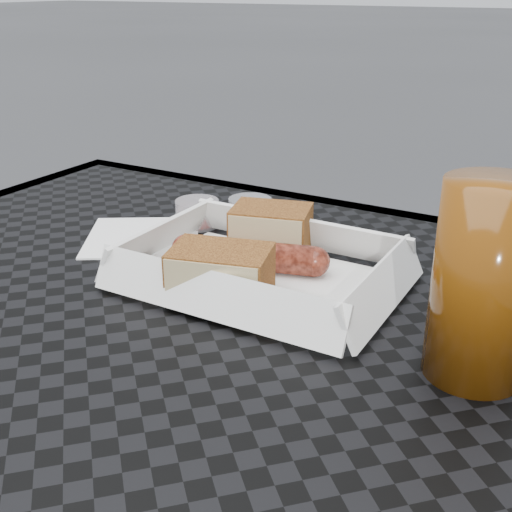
{
  "coord_description": "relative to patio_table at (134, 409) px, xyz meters",
  "views": [
    {
      "loc": [
        0.31,
        -0.34,
        1.0
      ],
      "look_at": [
        0.05,
        0.12,
        0.78
      ],
      "focal_mm": 45.0,
      "sensor_mm": 36.0,
      "label": 1
    }
  ],
  "objects": [
    {
      "name": "veg_garnish",
      "position": [
        0.11,
        0.09,
        0.08
      ],
      "size": [
        0.03,
        0.03,
        0.0
      ],
      "color": "#ED3F0A",
      "rests_on": "food_tray"
    },
    {
      "name": "drink_glass",
      "position": [
        0.25,
        0.08,
        0.15
      ],
      "size": [
        0.07,
        0.07,
        0.14
      ],
      "primitive_type": "cylinder",
      "color": "#5B2D07",
      "rests_on": "patio_table"
    },
    {
      "name": "food_tray",
      "position": [
        0.05,
        0.13,
        0.08
      ],
      "size": [
        0.22,
        0.15,
        0.0
      ],
      "primitive_type": "cube",
      "color": "white",
      "rests_on": "patio_table"
    },
    {
      "name": "bread_near",
      "position": [
        0.03,
        0.19,
        0.1
      ],
      "size": [
        0.09,
        0.07,
        0.05
      ],
      "primitive_type": "cube",
      "rotation": [
        0.0,
        0.0,
        0.27
      ],
      "color": "brown",
      "rests_on": "food_tray"
    },
    {
      "name": "condiment_cup_sauce",
      "position": [
        -0.09,
        0.23,
        0.09
      ],
      "size": [
        0.05,
        0.05,
        0.03
      ],
      "primitive_type": "cylinder",
      "color": "#97130A",
      "rests_on": "patio_table"
    },
    {
      "name": "bratwurst",
      "position": [
        0.03,
        0.15,
        0.09
      ],
      "size": [
        0.15,
        0.06,
        0.03
      ],
      "rotation": [
        0.0,
        0.0,
        0.27
      ],
      "color": "maroon",
      "rests_on": "food_tray"
    },
    {
      "name": "condiment_cup_empty",
      "position": [
        -0.04,
        0.27,
        0.09
      ],
      "size": [
        0.05,
        0.05,
        0.03
      ],
      "primitive_type": "cylinder",
      "color": "silver",
      "rests_on": "patio_table"
    },
    {
      "name": "patio_table",
      "position": [
        0.0,
        0.0,
        0.0
      ],
      "size": [
        0.8,
        0.8,
        0.74
      ],
      "color": "black",
      "rests_on": "ground"
    },
    {
      "name": "bread_far",
      "position": [
        0.03,
        0.09,
        0.1
      ],
      "size": [
        0.1,
        0.08,
        0.04
      ],
      "primitive_type": "cube",
      "rotation": [
        0.0,
        0.0,
        0.27
      ],
      "color": "brown",
      "rests_on": "food_tray"
    },
    {
      "name": "napkin",
      "position": [
        -0.12,
        0.17,
        0.08
      ],
      "size": [
        0.17,
        0.17,
        0.0
      ],
      "primitive_type": "cube",
      "rotation": [
        0.0,
        0.0,
        0.56
      ],
      "color": "white",
      "rests_on": "patio_table"
    }
  ]
}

